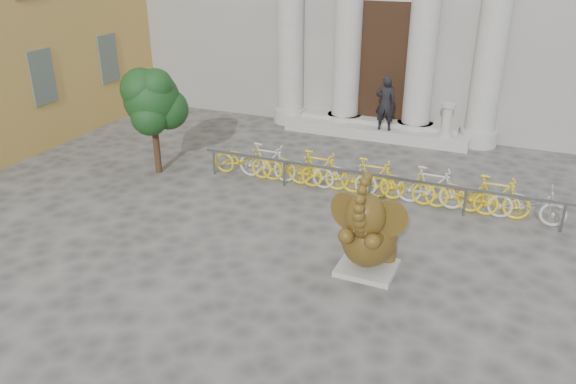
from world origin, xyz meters
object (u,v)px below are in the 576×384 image
at_px(tree, 152,101).
at_px(bike_rack, 372,178).
at_px(elephant_statue, 369,235).
at_px(pedestrian, 385,103).

bearing_deg(tree, bike_rack, 6.84).
distance_m(elephant_statue, tree, 7.34).
distance_m(bike_rack, tree, 6.12).
height_order(elephant_statue, pedestrian, elephant_statue).
xyz_separation_m(elephant_statue, tree, (-6.69, 2.75, 1.24)).
relative_size(tree, pedestrian, 1.69).
bearing_deg(elephant_statue, bike_rack, 104.67).
relative_size(elephant_statue, pedestrian, 1.28).
distance_m(tree, pedestrian, 7.22).
xyz_separation_m(elephant_statue, pedestrian, (-1.57, 7.79, 0.42)).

